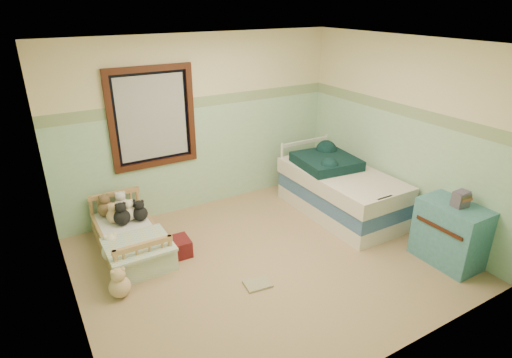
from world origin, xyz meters
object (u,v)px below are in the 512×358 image
plush_floor_cream (112,252)px  twin_bed_frame (339,207)px  plush_floor_tan (120,287)px  floor_book (258,284)px  red_pillow (176,248)px  toddler_bed_frame (131,244)px  dresser (450,233)px

plush_floor_cream → twin_bed_frame: bearing=-8.1°
plush_floor_tan → floor_book: bearing=-23.3°
red_pillow → floor_book: 1.16m
toddler_bed_frame → floor_book: size_ratio=4.66×
toddler_bed_frame → plush_floor_tan: bearing=-111.9°
toddler_bed_frame → red_pillow: (0.45, -0.40, 0.02)m
plush_floor_cream → floor_book: size_ratio=0.87×
floor_book → red_pillow: bearing=126.3°
dresser → red_pillow: dresser is taller
plush_floor_cream → twin_bed_frame: (3.14, -0.45, -0.01)m
toddler_bed_frame → red_pillow: size_ratio=3.91×
plush_floor_tan → floor_book: (1.35, -0.58, -0.10)m
toddler_bed_frame → dresser: dresser is taller
toddler_bed_frame → plush_floor_tan: plush_floor_tan is taller
twin_bed_frame → floor_book: bearing=-156.1°
twin_bed_frame → toddler_bed_frame: bearing=168.9°
plush_floor_tan → toddler_bed_frame: bearing=68.1°
twin_bed_frame → red_pillow: size_ratio=5.36×
twin_bed_frame → dresser: bearing=-79.0°
floor_book → dresser: bearing=-11.9°
toddler_bed_frame → plush_floor_tan: (-0.33, -0.82, 0.03)m
toddler_bed_frame → plush_floor_cream: bearing=-153.9°
plush_floor_tan → plush_floor_cream: bearing=83.1°
twin_bed_frame → red_pillow: 2.46m
plush_floor_cream → dresser: bearing=-30.4°
twin_bed_frame → floor_book: (-1.88, -0.84, -0.10)m
plush_floor_cream → floor_book: (1.26, -1.28, -0.11)m
toddler_bed_frame → red_pillow: bearing=-41.6°
toddler_bed_frame → plush_floor_cream: size_ratio=5.37×
plush_floor_cream → floor_book: plush_floor_cream is taller
dresser → red_pillow: (-2.76, 1.75, -0.27)m
toddler_bed_frame → twin_bed_frame: twin_bed_frame is taller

